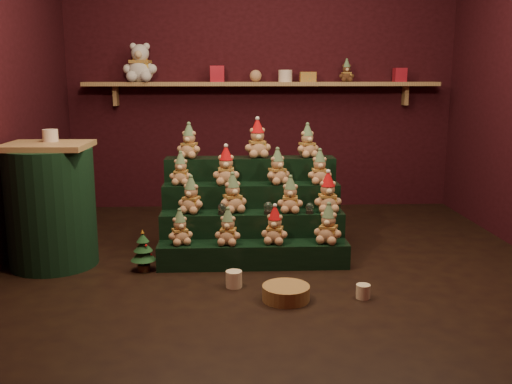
{
  "coord_description": "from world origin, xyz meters",
  "views": [
    {
      "loc": [
        -0.32,
        -4.02,
        1.39
      ],
      "look_at": [
        -0.14,
        0.25,
        0.51
      ],
      "focal_mm": 40.0,
      "sensor_mm": 36.0,
      "label": 1
    }
  ],
  "objects_px": {
    "snow_globe_c": "(310,208)",
    "white_bear": "(140,58)",
    "mug_left": "(234,279)",
    "mug_right": "(363,291)",
    "brown_bear": "(347,71)",
    "snow_globe_a": "(222,209)",
    "side_table": "(51,206)",
    "mini_christmas_tree": "(143,251)",
    "snow_globe_b": "(268,208)",
    "riser_tier_front": "(253,255)",
    "wicker_basket": "(286,293)"
  },
  "relations": [
    {
      "from": "snow_globe_c",
      "to": "white_bear",
      "type": "height_order",
      "value": "white_bear"
    },
    {
      "from": "mug_left",
      "to": "mug_right",
      "type": "relative_size",
      "value": 1.22
    },
    {
      "from": "mug_left",
      "to": "mug_right",
      "type": "bearing_deg",
      "value": -15.9
    },
    {
      "from": "brown_bear",
      "to": "mug_right",
      "type": "bearing_deg",
      "value": -98.5
    },
    {
      "from": "snow_globe_a",
      "to": "snow_globe_c",
      "type": "xyz_separation_m",
      "value": [
        0.66,
        0.0,
        -0.0
      ]
    },
    {
      "from": "side_table",
      "to": "mini_christmas_tree",
      "type": "distance_m",
      "value": 0.77
    },
    {
      "from": "snow_globe_a",
      "to": "side_table",
      "type": "relative_size",
      "value": 0.1
    },
    {
      "from": "snow_globe_b",
      "to": "white_bear",
      "type": "bearing_deg",
      "value": 124.72
    },
    {
      "from": "mug_right",
      "to": "white_bear",
      "type": "height_order",
      "value": "white_bear"
    },
    {
      "from": "snow_globe_a",
      "to": "side_table",
      "type": "bearing_deg",
      "value": -177.95
    },
    {
      "from": "snow_globe_c",
      "to": "mug_right",
      "type": "distance_m",
      "value": 0.91
    },
    {
      "from": "mini_christmas_tree",
      "to": "white_bear",
      "type": "xyz_separation_m",
      "value": [
        -0.26,
        1.91,
        1.41
      ]
    },
    {
      "from": "riser_tier_front",
      "to": "brown_bear",
      "type": "bearing_deg",
      "value": 61.13
    },
    {
      "from": "mug_left",
      "to": "wicker_basket",
      "type": "bearing_deg",
      "value": -36.29
    },
    {
      "from": "snow_globe_b",
      "to": "wicker_basket",
      "type": "height_order",
      "value": "snow_globe_b"
    },
    {
      "from": "side_table",
      "to": "mini_christmas_tree",
      "type": "height_order",
      "value": "side_table"
    },
    {
      "from": "side_table",
      "to": "snow_globe_c",
      "type": "bearing_deg",
      "value": 2.82
    },
    {
      "from": "snow_globe_b",
      "to": "mini_christmas_tree",
      "type": "height_order",
      "value": "snow_globe_b"
    },
    {
      "from": "side_table",
      "to": "mug_left",
      "type": "distance_m",
      "value": 1.49
    },
    {
      "from": "white_bear",
      "to": "mug_right",
      "type": "bearing_deg",
      "value": -50.78
    },
    {
      "from": "riser_tier_front",
      "to": "mug_left",
      "type": "relative_size",
      "value": 12.75
    },
    {
      "from": "snow_globe_c",
      "to": "wicker_basket",
      "type": "relative_size",
      "value": 0.28
    },
    {
      "from": "mug_left",
      "to": "mug_right",
      "type": "distance_m",
      "value": 0.85
    },
    {
      "from": "snow_globe_c",
      "to": "side_table",
      "type": "bearing_deg",
      "value": -178.66
    },
    {
      "from": "mini_christmas_tree",
      "to": "brown_bear",
      "type": "height_order",
      "value": "brown_bear"
    },
    {
      "from": "wicker_basket",
      "to": "brown_bear",
      "type": "distance_m",
      "value": 2.98
    },
    {
      "from": "snow_globe_b",
      "to": "wicker_basket",
      "type": "relative_size",
      "value": 0.31
    },
    {
      "from": "side_table",
      "to": "mug_right",
      "type": "distance_m",
      "value": 2.31
    },
    {
      "from": "riser_tier_front",
      "to": "brown_bear",
      "type": "xyz_separation_m",
      "value": [
        1.02,
        1.85,
        1.34
      ]
    },
    {
      "from": "snow_globe_b",
      "to": "brown_bear",
      "type": "distance_m",
      "value": 2.17
    },
    {
      "from": "snow_globe_b",
      "to": "mug_right",
      "type": "distance_m",
      "value": 1.04
    },
    {
      "from": "white_bear",
      "to": "mini_christmas_tree",
      "type": "bearing_deg",
      "value": -77.76
    },
    {
      "from": "side_table",
      "to": "brown_bear",
      "type": "xyz_separation_m",
      "value": [
        2.5,
        1.74,
        0.98
      ]
    },
    {
      "from": "side_table",
      "to": "white_bear",
      "type": "relative_size",
      "value": 1.91
    },
    {
      "from": "wicker_basket",
      "to": "white_bear",
      "type": "relative_size",
      "value": 0.63
    },
    {
      "from": "mini_christmas_tree",
      "to": "brown_bear",
      "type": "bearing_deg",
      "value": 46.41
    },
    {
      "from": "snow_globe_b",
      "to": "brown_bear",
      "type": "bearing_deg",
      "value": 61.93
    },
    {
      "from": "wicker_basket",
      "to": "white_bear",
      "type": "xyz_separation_m",
      "value": [
        -1.23,
        2.5,
        1.51
      ]
    },
    {
      "from": "riser_tier_front",
      "to": "snow_globe_c",
      "type": "distance_m",
      "value": 0.56
    },
    {
      "from": "riser_tier_front",
      "to": "mug_left",
      "type": "height_order",
      "value": "riser_tier_front"
    },
    {
      "from": "snow_globe_b",
      "to": "white_bear",
      "type": "xyz_separation_m",
      "value": [
        -1.17,
        1.69,
        1.15
      ]
    },
    {
      "from": "snow_globe_b",
      "to": "brown_bear",
      "type": "xyz_separation_m",
      "value": [
        0.9,
        1.69,
        1.02
      ]
    },
    {
      "from": "mini_christmas_tree",
      "to": "wicker_basket",
      "type": "distance_m",
      "value": 1.14
    },
    {
      "from": "snow_globe_a",
      "to": "brown_bear",
      "type": "distance_m",
      "value": 2.34
    },
    {
      "from": "mug_left",
      "to": "mug_right",
      "type": "xyz_separation_m",
      "value": [
        0.82,
        -0.23,
        -0.01
      ]
    },
    {
      "from": "riser_tier_front",
      "to": "mug_right",
      "type": "bearing_deg",
      "value": -43.66
    },
    {
      "from": "mug_left",
      "to": "snow_globe_a",
      "type": "bearing_deg",
      "value": 98.38
    },
    {
      "from": "snow_globe_c",
      "to": "riser_tier_front",
      "type": "bearing_deg",
      "value": -159.71
    },
    {
      "from": "white_bear",
      "to": "brown_bear",
      "type": "distance_m",
      "value": 2.08
    },
    {
      "from": "snow_globe_a",
      "to": "snow_globe_c",
      "type": "height_order",
      "value": "snow_globe_a"
    }
  ]
}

